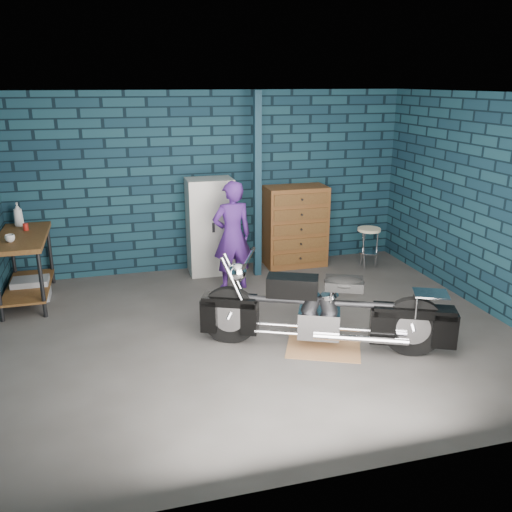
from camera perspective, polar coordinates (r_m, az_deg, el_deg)
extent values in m
plane|color=#4B4846|center=(6.43, 0.02, -8.07)|extent=(6.00, 6.00, 0.00)
cube|color=#102735|center=(8.34, -4.54, 7.75)|extent=(6.00, 0.02, 2.70)
cube|color=#102735|center=(7.32, 23.39, 4.90)|extent=(0.02, 5.00, 2.70)
cube|color=silver|center=(5.78, 0.02, 16.76)|extent=(6.00, 5.00, 0.02)
cube|color=#122B3A|center=(7.94, 0.15, 7.28)|extent=(0.10, 0.10, 2.70)
cube|color=brown|center=(7.78, -23.03, -1.23)|extent=(0.60, 1.40, 0.91)
cube|color=#90623E|center=(6.13, 7.11, -9.56)|extent=(0.98, 0.88, 0.01)
imported|color=#4A217C|center=(7.53, -2.52, 2.15)|extent=(0.60, 0.43, 1.54)
cube|color=gray|center=(7.92, -22.58, -3.24)|extent=(0.47, 0.33, 0.29)
cube|color=beige|center=(8.20, -4.81, 3.10)|extent=(0.68, 0.48, 1.45)
cube|color=brown|center=(8.56, 4.18, 3.12)|extent=(0.95, 0.53, 1.27)
imported|color=beige|center=(7.39, -24.48, 1.71)|extent=(0.13, 0.13, 0.09)
cylinder|color=#A61D16|center=(7.89, -23.08, 2.85)|extent=(0.09, 0.09, 0.10)
imported|color=gray|center=(8.13, -23.76, 4.04)|extent=(0.13, 0.13, 0.33)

